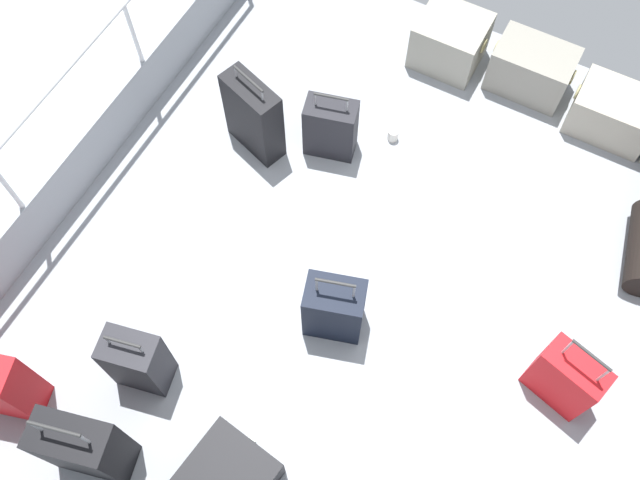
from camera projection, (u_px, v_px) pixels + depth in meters
name	position (u px, v px, depth m)	size (l,w,h in m)	color
ground_plane	(361.00, 291.00, 4.88)	(4.40, 5.20, 0.06)	gray
gunwale_port	(95.00, 147.00, 5.10)	(0.06, 5.20, 0.45)	gray
railing_port	(70.00, 99.00, 4.60)	(0.04, 4.20, 1.02)	silver
cargo_crate_0	(450.00, 41.00, 5.56)	(0.56, 0.47, 0.42)	gray
cargo_crate_1	(531.00, 69.00, 5.45)	(0.64, 0.39, 0.40)	gray
cargo_crate_2	(613.00, 113.00, 5.29)	(0.63, 0.41, 0.36)	#9E9989
suitcase_0	(565.00, 378.00, 4.31)	(0.44, 0.30, 0.75)	red
suitcase_1	(334.00, 308.00, 4.51)	(0.43, 0.35, 0.70)	black
suitcase_2	(331.00, 128.00, 5.14)	(0.42, 0.30, 0.63)	black
suitcase_3	(137.00, 361.00, 4.33)	(0.38, 0.29, 0.68)	black
suitcase_6	(254.00, 116.00, 5.09)	(0.50, 0.33, 0.76)	black
suitcase_7	(84.00, 447.00, 4.06)	(0.50, 0.35, 0.86)	black
paper_cup	(393.00, 135.00, 5.36)	(0.08, 0.08, 0.10)	white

